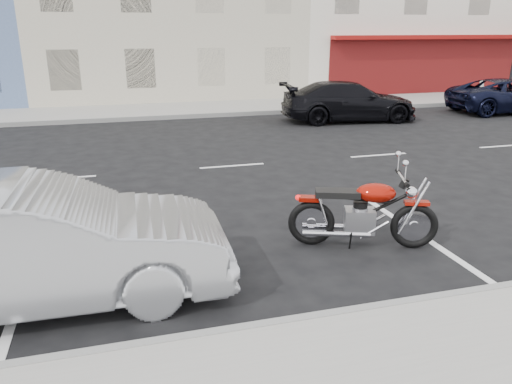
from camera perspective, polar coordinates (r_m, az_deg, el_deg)
The scene contains 9 objects.
ground at distance 12.84m, azimuth 6.00°, elevation 3.61°, with size 120.00×120.00×0.00m, color black.
sidewalk_far at distance 20.48m, azimuth -16.72°, elevation 8.67°, with size 80.00×3.40×0.15m, color gray.
curb_near at distance 5.54m, azimuth -17.43°, elevation -17.41°, with size 80.00×0.12×0.16m, color gray.
curb_far at distance 18.80m, azimuth -16.75°, elevation 7.88°, with size 80.00×0.12×0.16m, color gray.
fire_hydrant at distance 26.18m, azimuth 24.33°, elevation 10.79°, with size 0.20×0.20×0.72m.
motorcycle at distance 7.93m, azimuth 17.94°, elevation -2.65°, with size 2.18×1.05×1.14m.
sedan_silver at distance 6.53m, azimuth -23.96°, elevation -5.55°, with size 1.63×4.67×1.54m, color #A4A6AB.
suv_far at distance 22.50m, azimuth 26.95°, elevation 9.79°, with size 2.19×4.74×1.32m, color black.
car_far at distance 18.54m, azimuth 10.58°, elevation 10.16°, with size 1.98×4.86×1.41m, color black.
Camera 1 is at (-4.63, -11.53, 3.24)m, focal length 35.00 mm.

